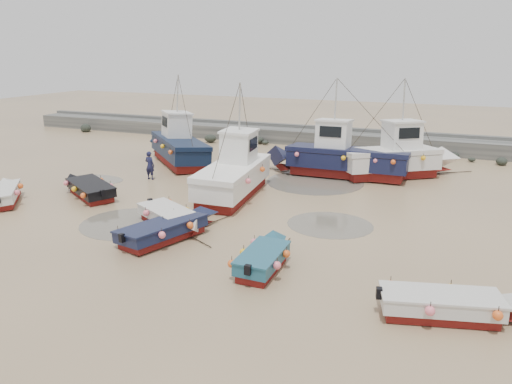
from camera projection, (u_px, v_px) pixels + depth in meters
ground at (192, 225)px, 23.60m from camera, size 120.00×120.00×0.00m
seawall at (320, 138)px, 42.91m from camera, size 60.00×4.92×1.50m
puddle_a at (130, 223)px, 23.80m from camera, size 4.73×4.73×0.01m
puddle_b at (330, 225)px, 23.61m from camera, size 4.09×4.09×0.01m
puddle_c at (97, 179)px, 31.79m from camera, size 3.74×3.74×0.01m
puddle_d at (315, 182)px, 31.16m from camera, size 6.06×6.06×0.01m
dinghy_0 at (6, 192)px, 27.07m from camera, size 4.23×4.81×1.43m
dinghy_1 at (169, 227)px, 21.76m from camera, size 3.17×6.16×1.43m
dinghy_2 at (265, 254)px, 18.80m from camera, size 1.86×5.08×1.43m
dinghy_3 at (453, 303)px, 15.24m from camera, size 5.82×2.45×1.43m
dinghy_4 at (89, 186)px, 28.13m from camera, size 5.74×3.93×1.43m
dinghy_5 at (171, 215)px, 23.20m from camera, size 5.07×3.31×1.43m
cabin_boat_0 at (176, 145)px, 36.11m from camera, size 8.32×8.08×6.22m
cabin_boat_1 at (236, 171)px, 28.23m from camera, size 3.35×10.24×6.22m
cabin_boat_2 at (338, 156)px, 32.31m from camera, size 10.87×3.34×6.22m
cabin_boat_3 at (398, 156)px, 32.06m from camera, size 8.32×6.48×6.22m
person at (151, 179)px, 31.82m from camera, size 0.69×0.47×1.81m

